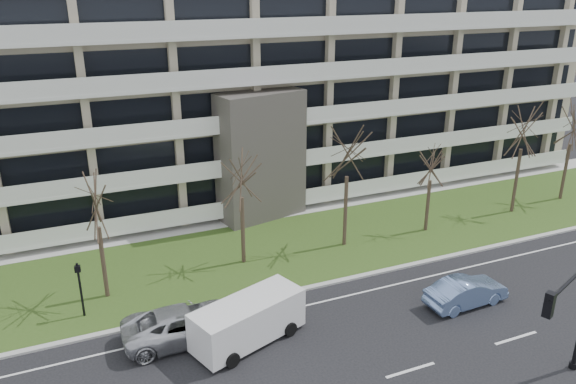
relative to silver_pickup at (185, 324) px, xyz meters
name	(u,v)px	position (x,y,z in m)	size (l,w,h in m)	color
ground	(410,370)	(8.50, -6.14, -0.81)	(160.00, 160.00, 0.00)	black
grass_verge	(292,247)	(8.50, 6.86, -0.78)	(90.00, 10.00, 0.06)	#314E1A
curb	(328,283)	(8.50, 1.86, -0.75)	(90.00, 0.35, 0.12)	#B2B2AD
sidewalk	(262,215)	(8.50, 12.36, -0.77)	(90.00, 2.00, 0.08)	#B2B2AD
lane_edge_line	(340,297)	(8.50, 0.36, -0.81)	(90.00, 0.12, 0.01)	white
apartment_building	(229,94)	(8.49, 19.18, 6.80)	(60.50, 15.10, 18.75)	#B9AE90
silver_pickup	(185,324)	(0.00, 0.00, 0.00)	(2.69, 5.84, 1.62)	silver
blue_sedan	(466,292)	(14.21, -2.79, -0.06)	(1.58, 4.54, 1.49)	#7897D0
white_van	(249,317)	(2.76, -1.31, 0.47)	(5.85, 3.72, 2.13)	white
traffic_signal	(574,307)	(13.60, -9.43, 3.05)	(4.83, 2.16, 5.97)	black
pedestrian_signal	(80,283)	(-4.31, 3.86, 1.12)	(0.30, 0.25, 3.03)	black
tree_2	(95,198)	(-3.01, 5.37, 4.88)	(3.66, 3.66, 7.32)	#382B21
tree_3	(241,171)	(5.01, 6.18, 5.04)	(3.76, 3.76, 7.53)	#382B21
tree_4	(348,148)	(11.71, 5.89, 5.67)	(4.16, 4.16, 8.33)	#382B21
tree_5	(432,160)	(17.85, 5.68, 4.19)	(3.22, 3.22, 6.44)	#382B21
tree_6	(525,123)	(25.63, 5.90, 5.86)	(4.29, 4.29, 8.57)	#382B21
tree_7	(574,121)	(31.00, 6.41, 5.34)	(3.96, 3.96, 7.91)	#382B21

